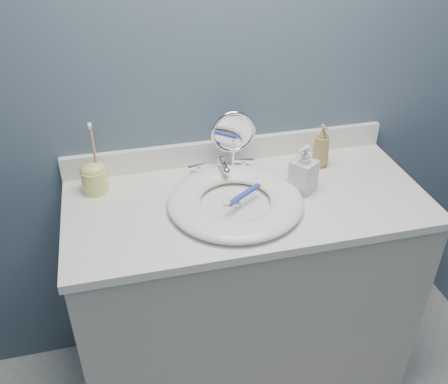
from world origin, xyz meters
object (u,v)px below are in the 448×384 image
object	(u,v)px
soap_bottle_clear	(304,169)
toothbrush_holder	(94,176)
soap_bottle_amber	(321,146)
makeup_mirror	(233,139)

from	to	relation	value
soap_bottle_clear	toothbrush_holder	distance (m)	0.71
soap_bottle_clear	toothbrush_holder	size ratio (longest dim) A/B	0.67
soap_bottle_amber	soap_bottle_clear	distance (m)	0.19
makeup_mirror	soap_bottle_clear	xyz separation A→B (m)	(0.20, -0.18, -0.04)
soap_bottle_amber	toothbrush_holder	size ratio (longest dim) A/B	0.64
soap_bottle_amber	soap_bottle_clear	bearing A→B (deg)	-133.20
makeup_mirror	soap_bottle_amber	bearing A→B (deg)	-3.84
makeup_mirror	soap_bottle_clear	world-z (taller)	makeup_mirror
makeup_mirror	soap_bottle_clear	size ratio (longest dim) A/B	1.39
makeup_mirror	toothbrush_holder	xyz separation A→B (m)	(-0.49, -0.02, -0.07)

